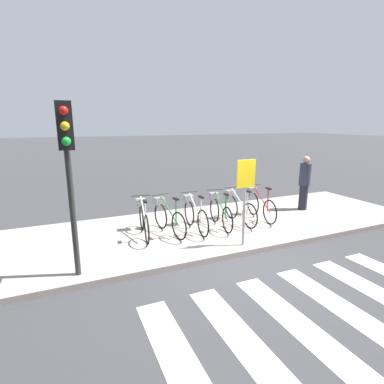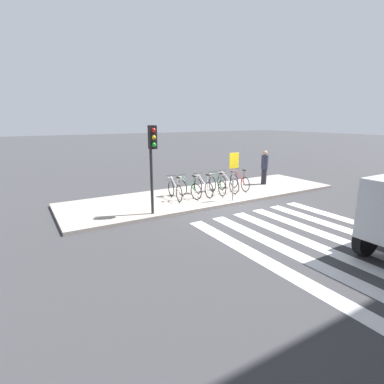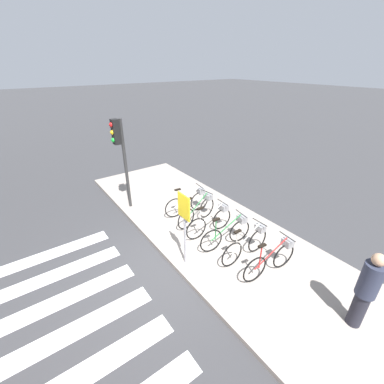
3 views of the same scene
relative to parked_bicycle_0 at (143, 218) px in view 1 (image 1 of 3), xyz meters
name	(u,v)px [view 1 (image 1 of 3)]	position (x,y,z in m)	size (l,w,h in m)	color
ground_plane	(241,257)	(1.65, -1.78, -0.55)	(120.00, 120.00, 0.00)	#38383A
sidewalk	(205,228)	(1.65, -0.01, -0.49)	(12.40, 3.54, 0.12)	#9E9389
parked_bicycle_0	(143,218)	(0.00, 0.00, 0.00)	(0.46, 1.58, 0.98)	black
parked_bicycle_1	(167,216)	(0.59, -0.07, 0.00)	(0.46, 1.58, 0.98)	black
parked_bicycle_2	(194,213)	(1.29, -0.13, 0.00)	(0.46, 1.59, 0.98)	black
parked_bicycle_3	(219,210)	(2.01, -0.14, 0.00)	(0.46, 1.58, 0.98)	black
parked_bicycle_4	(238,207)	(2.63, -0.07, 0.00)	(0.46, 1.59, 0.98)	black
parked_bicycle_5	(259,203)	(3.36, -0.01, 0.00)	(0.46, 1.59, 0.98)	black
pedestrian	(304,182)	(5.17, 0.19, 0.45)	(0.34, 0.34, 1.68)	#23232D
traffic_light	(67,155)	(-1.58, -1.54, 1.74)	(0.24, 0.40, 3.00)	#2D2D2D
sign_post	(245,188)	(1.88, -1.49, 0.88)	(0.44, 0.07, 1.92)	#99999E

